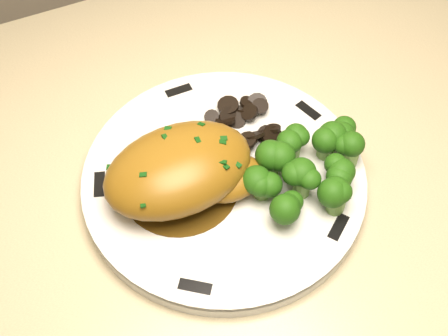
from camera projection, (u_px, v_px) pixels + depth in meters
name	position (u px, v px, depth m)	size (l,w,h in m)	color
plate	(224.00, 179.00, 0.57)	(0.28, 0.28, 0.02)	silver
rim_accent_0	(179.00, 91.00, 0.62)	(0.03, 0.01, 0.00)	black
rim_accent_1	(100.00, 184.00, 0.55)	(0.03, 0.01, 0.00)	black
rim_accent_2	(195.00, 287.00, 0.49)	(0.03, 0.01, 0.00)	black
rim_accent_3	(338.00, 227.00, 0.52)	(0.03, 0.01, 0.00)	black
rim_accent_4	(308.00, 111.00, 0.61)	(0.03, 0.01, 0.00)	black
gravy_pool	(180.00, 186.00, 0.55)	(0.12, 0.12, 0.00)	#3F2A0B
chicken_breast	(184.00, 170.00, 0.53)	(0.15, 0.10, 0.06)	#895C17
mushroom_pile	(252.00, 126.00, 0.59)	(0.09, 0.07, 0.03)	black
broccoli_florets	(312.00, 165.00, 0.54)	(0.13, 0.10, 0.04)	olive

